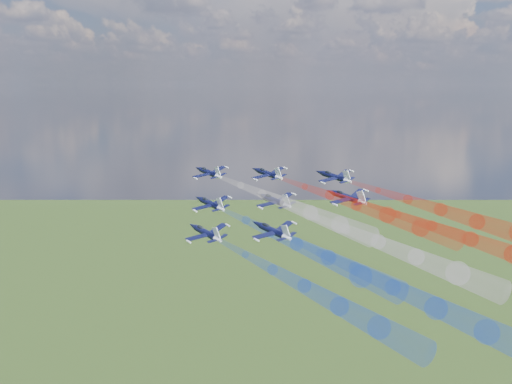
% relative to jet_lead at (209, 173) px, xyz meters
% --- Properties ---
extents(jet_lead, '(17.76, 17.37, 7.28)m').
position_rel_jet_lead_xyz_m(jet_lead, '(0.00, 0.00, 0.00)').
color(jet_lead, black).
extents(trail_lead, '(47.89, 35.71, 10.82)m').
position_rel_jet_lead_xyz_m(trail_lead, '(27.53, -18.94, -3.28)').
color(trail_lead, white).
extents(jet_inner_left, '(17.76, 17.37, 7.28)m').
position_rel_jet_lead_xyz_m(jet_inner_left, '(7.12, -16.29, -5.33)').
color(jet_inner_left, black).
extents(trail_inner_left, '(47.89, 35.71, 10.82)m').
position_rel_jet_lead_xyz_m(trail_inner_left, '(34.65, -35.22, -8.61)').
color(trail_inner_left, blue).
extents(jet_inner_right, '(17.76, 17.37, 7.28)m').
position_rel_jet_lead_xyz_m(jet_inner_right, '(16.77, 1.98, 0.22)').
color(jet_inner_right, black).
extents(trail_inner_right, '(47.89, 35.71, 10.82)m').
position_rel_jet_lead_xyz_m(trail_inner_right, '(44.30, -16.96, -3.06)').
color(trail_inner_right, red).
extents(jet_outer_left, '(17.76, 17.37, 7.28)m').
position_rel_jet_lead_xyz_m(jet_outer_left, '(12.37, -31.68, -8.77)').
color(jet_outer_left, black).
extents(trail_outer_left, '(47.89, 35.71, 10.82)m').
position_rel_jet_lead_xyz_m(trail_outer_left, '(39.90, -50.61, -12.05)').
color(trail_outer_left, blue).
extents(jet_center_third, '(17.76, 17.37, 7.28)m').
position_rel_jet_lead_xyz_m(jet_center_third, '(23.84, -15.38, -3.67)').
color(jet_center_third, black).
extents(trail_center_third, '(47.89, 35.71, 10.82)m').
position_rel_jet_lead_xyz_m(trail_center_third, '(51.37, -34.32, -6.95)').
color(trail_center_third, white).
extents(jet_outer_right, '(17.76, 17.37, 7.28)m').
position_rel_jet_lead_xyz_m(jet_outer_right, '(35.41, 1.64, 0.34)').
color(jet_outer_right, black).
extents(trail_outer_right, '(47.89, 35.71, 10.82)m').
position_rel_jet_lead_xyz_m(trail_outer_right, '(62.94, -17.30, -2.94)').
color(trail_outer_right, red).
extents(jet_rear_left, '(17.76, 17.37, 7.28)m').
position_rel_jet_lead_xyz_m(jet_rear_left, '(28.28, -31.99, -6.94)').
color(jet_rear_left, black).
extents(trail_rear_left, '(47.89, 35.71, 10.82)m').
position_rel_jet_lead_xyz_m(trail_rear_left, '(55.81, -50.93, -10.22)').
color(trail_rear_left, blue).
extents(jet_rear_right, '(17.76, 17.37, 7.28)m').
position_rel_jet_lead_xyz_m(jet_rear_right, '(41.29, -12.67, -2.25)').
color(jet_rear_right, black).
extents(trail_rear_right, '(47.89, 35.71, 10.82)m').
position_rel_jet_lead_xyz_m(trail_rear_right, '(68.82, -31.61, -5.53)').
color(trail_rear_right, red).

